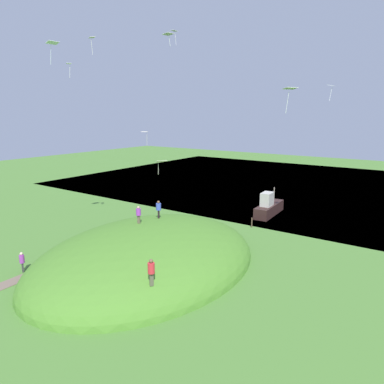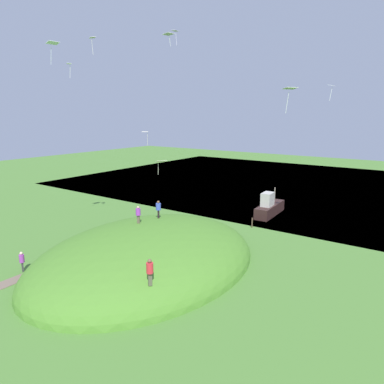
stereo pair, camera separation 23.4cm
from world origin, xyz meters
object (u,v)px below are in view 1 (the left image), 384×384
person_on_hilltop (22,260)px  mooring_post (252,223)px  kite_5 (168,34)px  kite_7 (145,133)px  kite_4 (331,87)px  kite_1 (290,89)px  person_walking_path (151,269)px  person_with_child (159,207)px  kite_9 (174,32)px  boat_on_lake (269,207)px  kite_8 (69,65)px  kite_0 (161,162)px  kite_6 (52,44)px  person_watching_kites (139,213)px  kite_2 (92,38)px

person_on_hilltop → mooring_post: 23.95m
kite_5 → kite_7: (-3.12, -6.51, -10.31)m
person_on_hilltop → kite_4: bearing=67.4°
kite_1 → kite_7: 20.11m
person_walking_path → kite_7: size_ratio=1.04×
person_with_child → kite_4: 19.18m
kite_9 → kite_7: bearing=-41.3°
person_with_child → kite_1: 15.90m
boat_on_lake → kite_9: (5.19, -11.15, 21.67)m
kite_9 → kite_8: bearing=-5.8°
kite_5 → kite_4: bearing=103.3°
boat_on_lake → kite_5: (11.31, -7.26, 19.82)m
person_walking_path → person_on_hilltop: person_walking_path is taller
kite_0 → kite_8: bearing=-67.4°
person_on_hilltop → kite_6: 19.11m
kite_1 → mooring_post: kite_1 is taller
kite_5 → kite_7: size_ratio=0.76×
person_with_child → kite_9: kite_9 is taller
kite_1 → kite_6: (10.71, -18.26, 4.07)m
kite_8 → mooring_post: size_ratio=1.17×
person_with_child → boat_on_lake: bearing=-45.3°
kite_9 → kite_4: bearing=83.0°
person_watching_kites → person_on_hilltop: (7.83, -5.74, -3.10)m
person_with_child → kite_5: (-5.92, -3.28, 16.68)m
boat_on_lake → kite_7: kite_7 is taller
person_on_hilltop → kite_0: (-11.34, 5.48, 7.25)m
kite_6 → kite_8: (-1.64, -0.06, -1.61)m
person_walking_path → person_on_hilltop: (1.70, -12.62, -1.88)m
person_watching_kites → mooring_post: 14.95m
person_watching_kites → kite_5: 18.92m
boat_on_lake → person_on_hilltop: bearing=-22.8°
kite_6 → kite_7: 15.65m
boat_on_lake → kite_7: size_ratio=3.82×
person_on_hilltop → kite_2: (-13.10, -5.41, 19.73)m
kite_1 → kite_2: size_ratio=1.18×
kite_0 → kite_9: bearing=-148.7°
person_on_hilltop → kite_4: kite_4 is taller
boat_on_lake → kite_1: (10.61, 5.71, 13.86)m
person_walking_path → kite_5: size_ratio=1.37×
person_with_child → kite_7: size_ratio=0.96×
kite_0 → kite_8: (3.42, -8.20, 8.98)m
kite_2 → mooring_post: kite_2 is taller
kite_4 → mooring_post: (-1.59, -7.96, -14.59)m
kite_2 → kite_8: bearing=27.4°
person_watching_kites → kite_6: kite_6 is taller
kite_2 → kite_6: size_ratio=0.95×
person_on_hilltop → kite_6: size_ratio=0.89×
kite_6 → kite_8: 2.30m
person_walking_path → mooring_post: (-19.89, -2.25, -2.39)m
person_walking_path → boat_on_lake: bearing=37.2°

